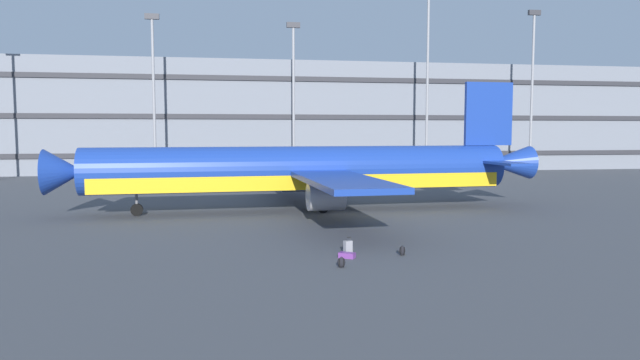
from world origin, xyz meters
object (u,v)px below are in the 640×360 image
at_px(suitcase_laid_flat, 348,247).
at_px(suitcase_scuffed, 347,255).
at_px(airliner, 308,171).
at_px(backpack_navy, 341,262).
at_px(backpack_purple, 402,251).

bearing_deg(suitcase_laid_flat, suitcase_scuffed, -105.06).
distance_m(airliner, suitcase_scuffed, 17.30).
height_order(suitcase_scuffed, backpack_navy, backpack_navy).
bearing_deg(suitcase_scuffed, suitcase_laid_flat, 74.94).
relative_size(suitcase_scuffed, backpack_purple, 1.67).
height_order(airliner, suitcase_laid_flat, airliner).
bearing_deg(backpack_purple, suitcase_scuffed, -178.10).
bearing_deg(backpack_purple, airliner, 97.77).
bearing_deg(airliner, backpack_navy, -93.74).
bearing_deg(suitcase_scuffed, airliner, 88.14).
height_order(suitcase_scuffed, backpack_purple, backpack_purple).
bearing_deg(backpack_navy, suitcase_laid_flat, 71.79).
relative_size(suitcase_laid_flat, suitcase_scuffed, 0.99).
distance_m(suitcase_scuffed, backpack_navy, 2.03).
xyz_separation_m(suitcase_laid_flat, suitcase_scuffed, (-0.25, -0.92, -0.23)).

